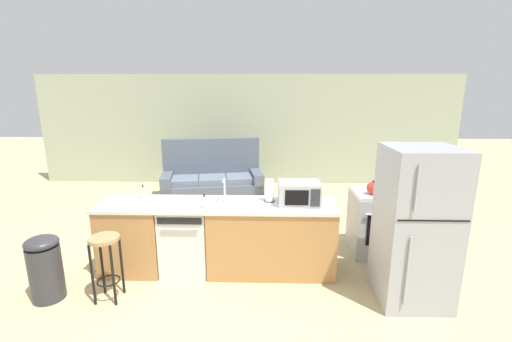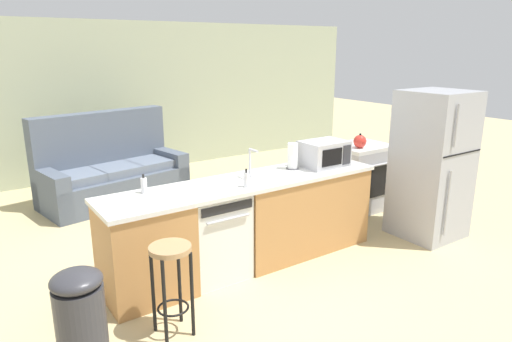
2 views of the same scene
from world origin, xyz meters
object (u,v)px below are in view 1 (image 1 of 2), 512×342
at_px(dishwasher, 186,239).
at_px(trash_bin, 45,267).
at_px(refrigerator, 416,226).
at_px(couch, 212,181).
at_px(dish_soap_bottle, 143,192).
at_px(kettle, 373,188).
at_px(soap_bottle, 204,202).
at_px(paper_towel_roll, 269,191).
at_px(stove_range, 379,222).
at_px(microwave, 299,193).
at_px(bar_stool, 106,255).

xyz_separation_m(dishwasher, trash_bin, (-1.40, -0.68, -0.04)).
relative_size(refrigerator, couch, 0.80).
xyz_separation_m(dish_soap_bottle, couch, (0.48, 2.66, -0.58)).
xyz_separation_m(refrigerator, kettle, (-0.17, 0.97, 0.13)).
bearing_deg(soap_bottle, dishwasher, 148.12).
relative_size(dishwasher, paper_towel_roll, 2.98).
distance_m(dishwasher, kettle, 2.53).
bearing_deg(kettle, stove_range, 37.16).
xyz_separation_m(paper_towel_roll, soap_bottle, (-0.77, -0.27, -0.07)).
distance_m(stove_range, microwave, 1.44).
distance_m(dishwasher, bar_stool, 0.99).
height_order(soap_bottle, bar_stool, soap_bottle).
bearing_deg(microwave, couch, 117.99).
distance_m(microwave, couch, 3.30).
distance_m(dishwasher, couch, 2.86).
height_order(paper_towel_roll, dish_soap_bottle, paper_towel_roll).
bearing_deg(trash_bin, bar_stool, 0.97).
relative_size(refrigerator, soap_bottle, 9.69).
xyz_separation_m(refrigerator, bar_stool, (-3.32, -0.12, -0.32)).
bearing_deg(dishwasher, trash_bin, -154.25).
height_order(refrigerator, paper_towel_roll, refrigerator).
height_order(dishwasher, stove_range, stove_range).
relative_size(stove_range, paper_towel_roll, 3.19).
bearing_deg(soap_bottle, paper_towel_roll, 19.26).
height_order(refrigerator, trash_bin, refrigerator).
bearing_deg(microwave, dishwasher, 179.95).
height_order(paper_towel_roll, soap_bottle, paper_towel_roll).
distance_m(soap_bottle, couch, 3.11).
relative_size(kettle, bar_stool, 0.28).
bearing_deg(trash_bin, dish_soap_bottle, 46.50).
relative_size(bar_stool, trash_bin, 1.00).
bearing_deg(couch, microwave, -62.01).
bearing_deg(microwave, refrigerator, -24.77).
bearing_deg(dish_soap_bottle, trash_bin, -133.50).
relative_size(stove_range, soap_bottle, 5.11).
xyz_separation_m(stove_range, kettle, (-0.17, -0.13, 0.53)).
xyz_separation_m(dishwasher, refrigerator, (2.60, -0.55, 0.43)).
relative_size(microwave, paper_towel_roll, 1.77).
xyz_separation_m(soap_bottle, bar_stool, (-1.00, -0.49, -0.44)).
relative_size(paper_towel_roll, soap_bottle, 1.60).
xyz_separation_m(kettle, couch, (-2.54, 2.43, -0.59)).
height_order(stove_range, trash_bin, stove_range).
xyz_separation_m(trash_bin, couch, (1.30, 3.53, 0.02)).
distance_m(dishwasher, refrigerator, 2.69).
height_order(stove_range, refrigerator, refrigerator).
distance_m(stove_range, dish_soap_bottle, 3.24).
bearing_deg(refrigerator, microwave, 155.23).
height_order(stove_range, dish_soap_bottle, dish_soap_bottle).
distance_m(dishwasher, trash_bin, 1.56).
distance_m(dish_soap_bottle, couch, 2.77).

